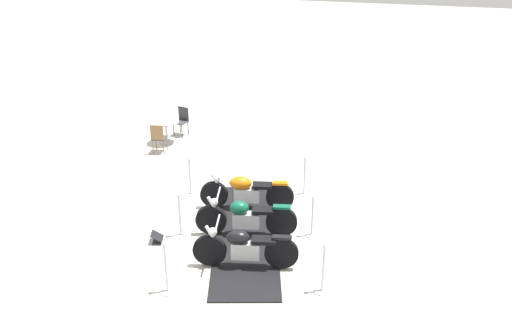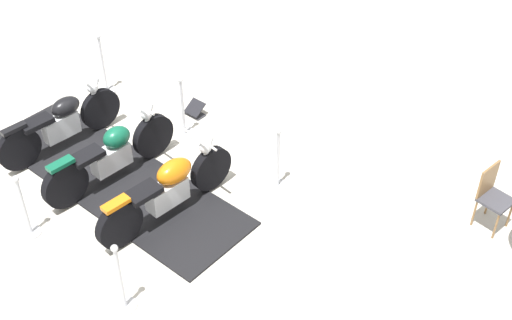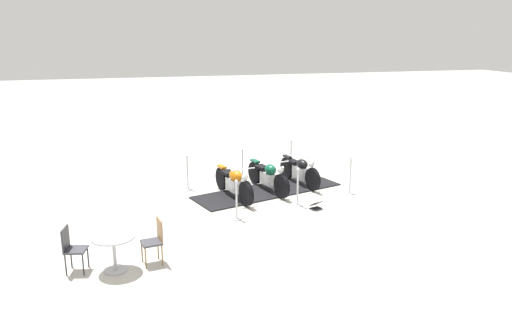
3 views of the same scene
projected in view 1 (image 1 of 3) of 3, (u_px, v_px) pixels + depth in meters
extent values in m
plane|color=beige|center=(246.00, 235.00, 11.47)|extent=(80.00, 80.00, 0.00)
cube|color=black|center=(246.00, 235.00, 11.46)|extent=(4.78, 2.69, 0.04)
cylinder|color=black|center=(214.00, 194.00, 12.44)|extent=(0.28, 0.69, 0.68)
cylinder|color=black|center=(280.00, 197.00, 12.34)|extent=(0.28, 0.69, 0.68)
cube|color=silver|center=(247.00, 195.00, 12.38)|extent=(0.36, 0.65, 0.36)
ellipsoid|color=#D16B0F|center=(240.00, 183.00, 12.25)|extent=(0.44, 0.61, 0.32)
cube|color=black|center=(262.00, 186.00, 12.24)|extent=(0.39, 0.52, 0.08)
cube|color=#D16B0F|center=(280.00, 183.00, 12.18)|extent=(0.24, 0.40, 0.06)
cylinder|color=silver|center=(218.00, 184.00, 12.31)|extent=(0.14, 0.35, 0.57)
cylinder|color=silver|center=(221.00, 171.00, 12.16)|extent=(0.69, 0.19, 0.04)
sphere|color=silver|center=(217.00, 179.00, 12.25)|extent=(0.18, 0.18, 0.18)
cylinder|color=black|center=(211.00, 220.00, 11.35)|extent=(0.29, 0.71, 0.70)
cylinder|color=black|center=(282.00, 222.00, 11.27)|extent=(0.29, 0.71, 0.70)
cube|color=silver|center=(246.00, 220.00, 11.30)|extent=(0.36, 0.64, 0.35)
ellipsoid|color=#0F5138|center=(239.00, 208.00, 11.18)|extent=(0.40, 0.49, 0.31)
cube|color=black|center=(263.00, 210.00, 11.17)|extent=(0.38, 0.52, 0.08)
cube|color=#0F5138|center=(282.00, 207.00, 11.11)|extent=(0.24, 0.41, 0.06)
cylinder|color=silver|center=(215.00, 208.00, 11.22)|extent=(0.15, 0.34, 0.59)
cylinder|color=silver|center=(218.00, 194.00, 11.07)|extent=(0.65, 0.19, 0.04)
sphere|color=silver|center=(214.00, 202.00, 11.16)|extent=(0.18, 0.18, 0.18)
cylinder|color=black|center=(210.00, 250.00, 10.28)|extent=(0.25, 0.70, 0.69)
cylinder|color=black|center=(282.00, 253.00, 10.19)|extent=(0.25, 0.70, 0.69)
cube|color=silver|center=(245.00, 251.00, 10.22)|extent=(0.31, 0.60, 0.37)
ellipsoid|color=black|center=(238.00, 237.00, 10.10)|extent=(0.39, 0.52, 0.29)
cube|color=black|center=(264.00, 240.00, 10.09)|extent=(0.36, 0.54, 0.08)
cube|color=black|center=(282.00, 237.00, 10.03)|extent=(0.20, 0.40, 0.06)
cylinder|color=silver|center=(213.00, 238.00, 10.15)|extent=(0.14, 0.33, 0.59)
cylinder|color=silver|center=(217.00, 223.00, 10.00)|extent=(0.64, 0.18, 0.04)
sphere|color=silver|center=(213.00, 232.00, 10.09)|extent=(0.18, 0.18, 0.18)
cylinder|color=silver|center=(322.00, 291.00, 9.71)|extent=(0.32, 0.32, 0.03)
cylinder|color=silver|center=(323.00, 269.00, 9.50)|extent=(0.05, 0.05, 0.98)
sphere|color=silver|center=(325.00, 246.00, 9.28)|extent=(0.09, 0.09, 0.09)
cylinder|color=silver|center=(181.00, 235.00, 11.46)|extent=(0.35, 0.35, 0.03)
cylinder|color=silver|center=(180.00, 216.00, 11.25)|extent=(0.05, 0.05, 0.98)
sphere|color=silver|center=(178.00, 195.00, 11.03)|extent=(0.09, 0.09, 0.09)
cylinder|color=silver|center=(191.00, 194.00, 13.22)|extent=(0.28, 0.28, 0.03)
cylinder|color=silver|center=(190.00, 177.00, 13.02)|extent=(0.05, 0.05, 0.95)
sphere|color=silver|center=(189.00, 159.00, 12.80)|extent=(0.09, 0.09, 0.09)
cylinder|color=silver|center=(168.00, 291.00, 9.70)|extent=(0.33, 0.33, 0.03)
cylinder|color=silver|center=(166.00, 269.00, 9.48)|extent=(0.05, 0.05, 1.03)
sphere|color=silver|center=(164.00, 244.00, 9.25)|extent=(0.09, 0.09, 0.09)
cylinder|color=silver|center=(311.00, 235.00, 11.47)|extent=(0.28, 0.28, 0.03)
cylinder|color=silver|center=(312.00, 217.00, 11.27)|extent=(0.05, 0.05, 0.92)
sphere|color=silver|center=(313.00, 197.00, 11.07)|extent=(0.09, 0.09, 0.09)
cylinder|color=silver|center=(304.00, 194.00, 13.23)|extent=(0.29, 0.29, 0.03)
cylinder|color=silver|center=(305.00, 177.00, 13.02)|extent=(0.05, 0.05, 0.97)
sphere|color=silver|center=(305.00, 158.00, 12.81)|extent=(0.09, 0.09, 0.09)
cube|color=#333338|center=(158.00, 241.00, 11.24)|extent=(0.37, 0.29, 0.02)
cube|color=black|center=(157.00, 236.00, 11.18)|extent=(0.36, 0.33, 0.17)
cylinder|color=#B7B7BC|center=(167.00, 142.00, 16.40)|extent=(0.47, 0.47, 0.02)
cylinder|color=#B7B7BC|center=(166.00, 132.00, 16.25)|extent=(0.07, 0.07, 0.69)
cylinder|color=#B7B7BC|center=(166.00, 122.00, 16.09)|extent=(0.86, 0.86, 0.03)
cylinder|color=#2D2D33|center=(182.00, 131.00, 16.69)|extent=(0.03, 0.03, 0.45)
cylinder|color=#2D2D33|center=(174.00, 130.00, 16.84)|extent=(0.03, 0.03, 0.45)
cylinder|color=#2D2D33|center=(188.00, 128.00, 16.96)|extent=(0.03, 0.03, 0.45)
cylinder|color=#2D2D33|center=(180.00, 126.00, 17.11)|extent=(0.03, 0.03, 0.45)
cube|color=#3F3F47|center=(181.00, 122.00, 16.80)|extent=(0.48, 0.48, 0.04)
cube|color=#2D2D33|center=(183.00, 113.00, 16.84)|extent=(0.12, 0.40, 0.45)
cylinder|color=olive|center=(156.00, 143.00, 15.80)|extent=(0.03, 0.03, 0.45)
cylinder|color=olive|center=(167.00, 143.00, 15.76)|extent=(0.03, 0.03, 0.45)
cylinder|color=olive|center=(153.00, 147.00, 15.50)|extent=(0.03, 0.03, 0.45)
cylinder|color=olive|center=(164.00, 148.00, 15.46)|extent=(0.03, 0.03, 0.45)
cube|color=#3F3F47|center=(159.00, 138.00, 15.53)|extent=(0.46, 0.46, 0.04)
cube|color=olive|center=(157.00, 133.00, 15.26)|extent=(0.10, 0.40, 0.46)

